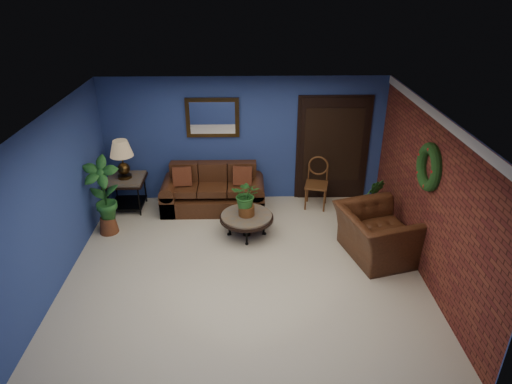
{
  "coord_description": "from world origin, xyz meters",
  "views": [
    {
      "loc": [
        0.04,
        -5.97,
        4.31
      ],
      "look_at": [
        0.19,
        0.55,
        1.08
      ],
      "focal_mm": 32.0,
      "sensor_mm": 36.0,
      "label": 1
    }
  ],
  "objects_px": {
    "end_table": "(126,185)",
    "side_chair": "(317,179)",
    "sofa": "(214,194)",
    "coffee_table": "(247,218)",
    "table_lamp": "(122,155)",
    "armchair": "(377,234)"
  },
  "relations": [
    {
      "from": "end_table",
      "to": "side_chair",
      "type": "distance_m",
      "value": 3.72
    },
    {
      "from": "side_chair",
      "to": "armchair",
      "type": "height_order",
      "value": "side_chair"
    },
    {
      "from": "sofa",
      "to": "coffee_table",
      "type": "bearing_deg",
      "value": -58.9
    },
    {
      "from": "coffee_table",
      "to": "table_lamp",
      "type": "relative_size",
      "value": 1.3
    },
    {
      "from": "armchair",
      "to": "sofa",
      "type": "bearing_deg",
      "value": 42.41
    },
    {
      "from": "coffee_table",
      "to": "armchair",
      "type": "bearing_deg",
      "value": -17.93
    },
    {
      "from": "end_table",
      "to": "table_lamp",
      "type": "relative_size",
      "value": 1.01
    },
    {
      "from": "coffee_table",
      "to": "side_chair",
      "type": "relative_size",
      "value": 0.94
    },
    {
      "from": "sofa",
      "to": "side_chair",
      "type": "bearing_deg",
      "value": 1.33
    },
    {
      "from": "end_table",
      "to": "side_chair",
      "type": "relative_size",
      "value": 0.73
    },
    {
      "from": "coffee_table",
      "to": "end_table",
      "type": "height_order",
      "value": "end_table"
    },
    {
      "from": "sofa",
      "to": "armchair",
      "type": "bearing_deg",
      "value": -32.44
    },
    {
      "from": "sofa",
      "to": "table_lamp",
      "type": "height_order",
      "value": "table_lamp"
    },
    {
      "from": "sofa",
      "to": "side_chair",
      "type": "xyz_separation_m",
      "value": [
        2.04,
        0.05,
        0.27
      ]
    },
    {
      "from": "table_lamp",
      "to": "armchair",
      "type": "distance_m",
      "value": 4.83
    },
    {
      "from": "end_table",
      "to": "side_chair",
      "type": "height_order",
      "value": "side_chair"
    },
    {
      "from": "end_table",
      "to": "sofa",
      "type": "bearing_deg",
      "value": 0.84
    },
    {
      "from": "side_chair",
      "to": "armchair",
      "type": "relative_size",
      "value": 0.8
    },
    {
      "from": "sofa",
      "to": "end_table",
      "type": "xyz_separation_m",
      "value": [
        -1.69,
        -0.02,
        0.22
      ]
    },
    {
      "from": "end_table",
      "to": "coffee_table",
      "type": "bearing_deg",
      "value": -24.18
    },
    {
      "from": "sofa",
      "to": "end_table",
      "type": "distance_m",
      "value": 1.7
    },
    {
      "from": "end_table",
      "to": "armchair",
      "type": "xyz_separation_m",
      "value": [
        4.45,
        -1.73,
        -0.11
      ]
    }
  ]
}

